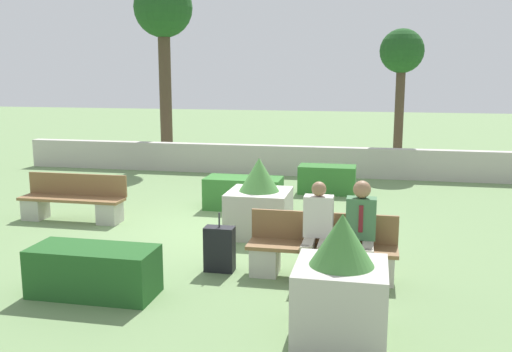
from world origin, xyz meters
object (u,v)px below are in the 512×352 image
person_seated_woman (317,228)px  planter_corner_left (341,285)px  person_seated_man (361,228)px  tree_leftmost (163,16)px  planter_corner_right (259,204)px  suitcase (220,249)px  bench_left_side (73,203)px  bench_front (322,253)px  tree_center_left (402,57)px

person_seated_woman → planter_corner_left: 1.62m
person_seated_man → tree_leftmost: 11.21m
planter_corner_right → suitcase: planter_corner_right is taller
suitcase → tree_leftmost: (-4.04, 8.78, 3.93)m
bench_left_side → person_seated_woman: 5.15m
bench_front → person_seated_man: size_ratio=1.48×
person_seated_woman → suitcase: (-1.33, 0.08, -0.39)m
person_seated_man → person_seated_woman: person_seated_man is taller
bench_front → suitcase: 1.38m
planter_corner_right → suitcase: 1.85m
planter_corner_right → person_seated_man: bearing=-48.1°
person_seated_man → planter_corner_right: (-1.70, 1.90, -0.20)m
bench_left_side → suitcase: (3.34, -2.05, -0.01)m
bench_front → person_seated_man: person_seated_man is taller
bench_left_side → planter_corner_left: planter_corner_left is taller
person_seated_man → suitcase: 1.93m
person_seated_man → tree_center_left: (0.77, 9.18, 2.33)m
person_seated_woman → suitcase: 1.39m
suitcase → tree_center_left: tree_center_left is taller
person_seated_man → tree_leftmost: size_ratio=0.25×
person_seated_woman → tree_leftmost: 10.95m
bench_left_side → planter_corner_left: 6.28m
bench_front → bench_left_side: bearing=157.2°
planter_corner_left → tree_center_left: (0.92, 10.75, 2.51)m
planter_corner_left → suitcase: bearing=136.5°
person_seated_woman → planter_corner_right: (-1.16, 1.91, -0.17)m
planter_corner_left → tree_leftmost: size_ratio=0.25×
person_seated_woman → planter_corner_left: (0.40, -1.56, -0.15)m
person_seated_man → tree_center_left: bearing=85.2°
tree_leftmost → planter_corner_right: bearing=-58.7°
tree_center_left → bench_left_side: bearing=-130.3°
planter_corner_left → suitcase: (-1.73, 1.64, -0.24)m
suitcase → tree_leftmost: 10.43m
bench_left_side → suitcase: bench_left_side is taller
tree_center_left → bench_front: bearing=-98.0°
planter_corner_left → planter_corner_right: bearing=114.2°
bench_front → tree_center_left: size_ratio=0.51×
planter_corner_right → tree_center_left: tree_center_left is taller
person_seated_woman → tree_center_left: bearing=81.8°
bench_front → planter_corner_right: (-1.21, 1.76, 0.21)m
person_seated_man → planter_corner_left: 1.58m
bench_left_side → suitcase: bearing=-29.5°
person_seated_woman → tree_center_left: tree_center_left is taller
tree_center_left → planter_corner_right: bearing=-108.8°
suitcase → tree_leftmost: tree_leftmost is taller
tree_leftmost → person_seated_woman: bearing=-58.7°
suitcase → person_seated_man: bearing=-2.3°
person_seated_woman → planter_corner_right: planter_corner_right is taller
bench_front → suitcase: size_ratio=2.40×
planter_corner_right → tree_center_left: size_ratio=0.34×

